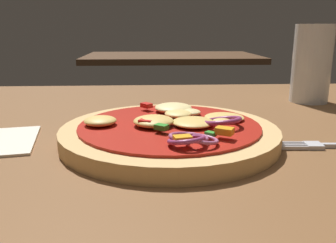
{
  "coord_description": "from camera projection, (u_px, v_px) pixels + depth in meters",
  "views": [
    {
      "loc": [
        -0.02,
        -0.4,
        0.16
      ],
      "look_at": [
        -0.0,
        0.02,
        0.05
      ],
      "focal_mm": 38.14,
      "sensor_mm": 36.0,
      "label": 1
    }
  ],
  "objects": [
    {
      "name": "background_table",
      "position": [
        171.0,
        58.0,
        1.78
      ],
      "size": [
        0.84,
        0.5,
        0.03
      ],
      "color": "#4C301C",
      "rests_on": "ground"
    },
    {
      "name": "pizza",
      "position": [
        170.0,
        132.0,
        0.42
      ],
      "size": [
        0.25,
        0.25,
        0.03
      ],
      "color": "tan",
      "rests_on": "dining_table"
    },
    {
      "name": "beer_glass",
      "position": [
        311.0,
        67.0,
        0.63
      ],
      "size": [
        0.07,
        0.07,
        0.14
      ],
      "color": "silver",
      "rests_on": "dining_table"
    },
    {
      "name": "dining_table",
      "position": [
        169.0,
        152.0,
        0.43
      ],
      "size": [
        1.4,
        0.86,
        0.03
      ],
      "color": "brown",
      "rests_on": "ground"
    }
  ]
}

